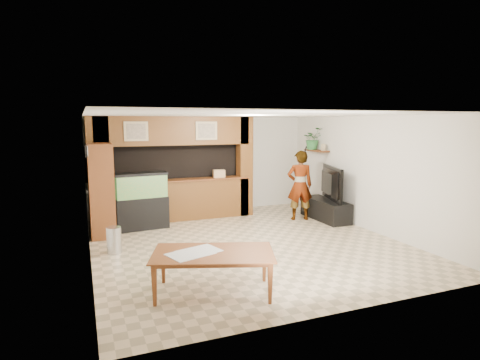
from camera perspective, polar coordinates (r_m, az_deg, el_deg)
name	(u,v)px	position (r m, az deg, el deg)	size (l,w,h in m)	color
floor	(247,243)	(8.31, 0.98, -8.97)	(6.50, 6.50, 0.00)	tan
ceiling	(247,115)	(7.95, 1.02, 9.25)	(6.50, 6.50, 0.00)	white
wall_back	(201,165)	(11.07, -5.50, 2.17)	(6.00, 6.00, 0.00)	silver
wall_left	(87,190)	(7.42, -20.92, -1.29)	(6.50, 6.50, 0.00)	silver
wall_right	(368,174)	(9.58, 17.79, 0.88)	(6.50, 6.50, 0.00)	silver
partition	(172,168)	(10.25, -9.64, 1.68)	(4.20, 0.99, 2.60)	brown
wall_clock	(86,151)	(8.35, -21.01, 3.85)	(0.05, 0.25, 0.25)	black
wall_shelf	(317,151)	(11.03, 10.83, 4.12)	(0.25, 0.90, 0.04)	brown
pantry_cabinet	(101,190)	(9.12, -19.12, -1.40)	(0.50, 0.82, 2.01)	brown
trash_can	(114,240)	(8.01, -17.47, -8.15)	(0.27, 0.27, 0.50)	#B2B2B7
aquarium	(141,202)	(9.53, -13.85, -3.00)	(1.19, 0.45, 1.32)	black
tv_stand	(325,210)	(10.46, 12.06, -4.14)	(0.56, 1.53, 0.51)	black
television	(326,183)	(10.33, 12.17, -0.44)	(1.48, 0.19, 0.85)	black
photo_frame	(323,147)	(10.75, 11.76, 4.58)	(0.03, 0.13, 0.18)	tan
potted_plant	(313,139)	(11.14, 10.29, 5.81)	(0.54, 0.47, 0.60)	#2C6F34
person	(300,185)	(10.21, 8.50, -0.76)	(0.64, 0.42, 1.76)	#8B6D4C
microphone	(306,149)	(10.00, 9.32, 4.34)	(0.03, 0.03, 0.15)	black
dining_table	(213,274)	(5.91, -3.82, -13.13)	(1.73, 0.96, 0.61)	brown
newspaper_a	(190,254)	(5.80, -7.11, -10.38)	(0.61, 0.44, 0.01)	silver
newspaper_b	(199,251)	(5.90, -5.87, -10.02)	(0.58, 0.42, 0.01)	silver
counter_box	(219,174)	(10.40, -3.01, 0.92)	(0.30, 0.20, 0.20)	tan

